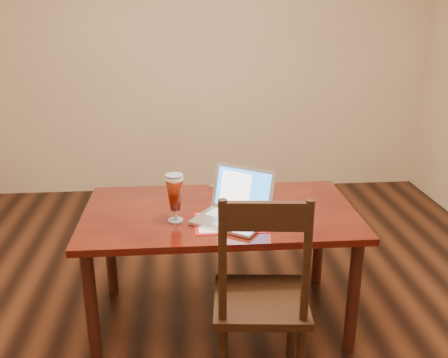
{
  "coord_description": "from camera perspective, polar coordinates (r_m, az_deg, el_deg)",
  "views": [
    {
      "loc": [
        -0.17,
        -2.35,
        1.82
      ],
      "look_at": [
        0.04,
        0.1,
        0.94
      ],
      "focal_mm": 40.0,
      "sensor_mm": 36.0,
      "label": 1
    }
  ],
  "objects": [
    {
      "name": "room_shell",
      "position": [
        2.36,
        -0.78,
        18.19
      ],
      "size": [
        4.51,
        5.01,
        2.71
      ],
      "color": "tan",
      "rests_on": "ground"
    },
    {
      "name": "dining_table",
      "position": [
        2.83,
        -0.53,
        -5.06
      ],
      "size": [
        1.53,
        0.86,
        0.98
      ],
      "rotation": [
        0.0,
        0.0,
        -0.01
      ],
      "color": "#4A1309",
      "rests_on": "ground"
    },
    {
      "name": "ground",
      "position": [
        2.98,
        -0.62,
        -18.05
      ],
      "size": [
        5.0,
        5.0,
        0.0
      ],
      "primitive_type": "plane",
      "color": "black",
      "rests_on": "ground"
    },
    {
      "name": "dining_chair",
      "position": [
        2.43,
        4.28,
        -13.5
      ],
      "size": [
        0.49,
        0.47,
        1.05
      ],
      "rotation": [
        0.0,
        0.0,
        -0.1
      ],
      "color": "black",
      "rests_on": "ground"
    }
  ]
}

